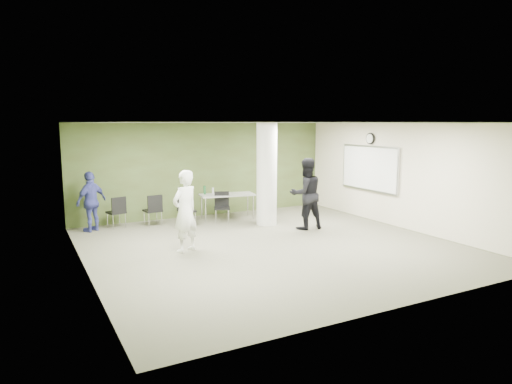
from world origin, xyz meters
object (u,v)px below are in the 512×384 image
chair_back_left (117,210)px  woman_white (185,211)px  folding_table (226,196)px  man_black (306,194)px  man_blue (91,202)px

chair_back_left → woman_white: 3.15m
folding_table → man_black: (1.36, -2.09, 0.25)m
folding_table → chair_back_left: folding_table is taller
folding_table → man_blue: size_ratio=1.06×
chair_back_left → man_black: bearing=136.9°
chair_back_left → folding_table: bearing=159.7°
woman_white → man_black: 3.58m
woman_white → man_black: size_ratio=0.95×
man_black → man_blue: (-5.06, 2.35, -0.16)m
folding_table → chair_back_left: 3.07m
woman_white → man_blue: size_ratio=1.15×
chair_back_left → woman_white: (0.87, -3.00, 0.40)m
woman_white → man_blue: woman_white is taller
folding_table → woman_white: 3.46m
chair_back_left → man_blue: 0.71m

